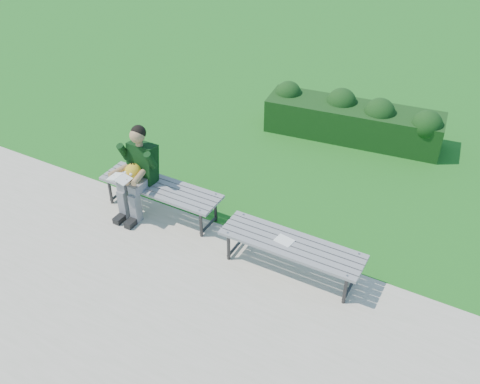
# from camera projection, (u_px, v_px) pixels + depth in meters

# --- Properties ---
(ground) EXTENTS (80.00, 80.00, 0.00)m
(ground) POSITION_uv_depth(u_px,v_px,m) (221.00, 226.00, 7.50)
(ground) COLOR #276D18
(ground) RESTS_ON ground
(walkway) EXTENTS (30.00, 3.50, 0.02)m
(walkway) POSITION_uv_depth(u_px,v_px,m) (145.00, 308.00, 6.25)
(walkway) COLOR #A89D8C
(walkway) RESTS_ON ground
(hedge) EXTENTS (3.09, 1.13, 0.83)m
(hedge) POSITION_uv_depth(u_px,v_px,m) (355.00, 119.00, 9.29)
(hedge) COLOR #1B4313
(hedge) RESTS_ON ground
(bench_left) EXTENTS (1.80, 0.50, 0.46)m
(bench_left) POSITION_uv_depth(u_px,v_px,m) (161.00, 189.00, 7.50)
(bench_left) COLOR gray
(bench_left) RESTS_ON walkway
(bench_right) EXTENTS (1.80, 0.50, 0.46)m
(bench_right) POSITION_uv_depth(u_px,v_px,m) (291.00, 247.00, 6.52)
(bench_right) COLOR gray
(bench_right) RESTS_ON walkway
(seated_boy) EXTENTS (0.56, 0.76, 1.31)m
(seated_boy) POSITION_uv_depth(u_px,v_px,m) (137.00, 169.00, 7.37)
(seated_boy) COLOR gray
(seated_boy) RESTS_ON walkway
(paper_sheet) EXTENTS (0.24, 0.19, 0.01)m
(paper_sheet) POSITION_uv_depth(u_px,v_px,m) (284.00, 240.00, 6.53)
(paper_sheet) COLOR white
(paper_sheet) RESTS_ON bench_right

